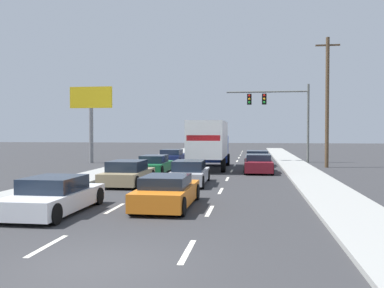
% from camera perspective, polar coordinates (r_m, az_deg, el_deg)
% --- Properties ---
extents(ground_plane, '(140.00, 140.00, 0.00)m').
position_cam_1_polar(ground_plane, '(33.41, 2.76, -3.03)').
color(ground_plane, '#333335').
extents(sidewalk_right, '(2.40, 80.00, 0.14)m').
position_cam_1_polar(sidewalk_right, '(28.46, 14.84, -3.76)').
color(sidewalk_right, '#9E9E99').
rests_on(sidewalk_right, ground_plane).
extents(sidewalk_left, '(2.40, 80.00, 0.14)m').
position_cam_1_polar(sidewalk_left, '(29.87, -10.61, -3.48)').
color(sidewalk_left, '#9E9E99').
rests_on(sidewalk_left, ground_plane).
extents(lane_markings, '(3.54, 57.00, 0.01)m').
position_cam_1_polar(lane_markings, '(32.24, 2.56, -3.20)').
color(lane_markings, silver).
rests_on(lane_markings, ground_plane).
extents(car_navy, '(1.92, 4.19, 1.25)m').
position_cam_1_polar(car_navy, '(35.80, -2.69, -1.79)').
color(car_navy, '#141E4C').
rests_on(car_navy, ground_plane).
extents(car_green, '(1.86, 4.61, 1.19)m').
position_cam_1_polar(car_green, '(27.96, -5.08, -2.82)').
color(car_green, '#196B38').
rests_on(car_green, ground_plane).
extents(car_tan, '(1.97, 4.35, 1.26)m').
position_cam_1_polar(car_tan, '(22.05, -8.65, -3.97)').
color(car_tan, tan).
rests_on(car_tan, ground_plane).
extents(car_white, '(1.98, 4.63, 1.22)m').
position_cam_1_polar(car_white, '(15.10, -18.06, -6.71)').
color(car_white, white).
rests_on(car_white, ground_plane).
extents(box_truck, '(2.64, 8.61, 3.47)m').
position_cam_1_polar(box_truck, '(30.90, 2.37, 0.29)').
color(box_truck, white).
rests_on(box_truck, ground_plane).
extents(car_silver, '(1.91, 4.52, 1.25)m').
position_cam_1_polar(car_silver, '(22.05, -0.34, -3.97)').
color(car_silver, '#B7BABF').
rests_on(car_silver, ground_plane).
extents(car_orange, '(1.88, 4.44, 1.16)m').
position_cam_1_polar(car_orange, '(15.48, -3.37, -6.48)').
color(car_orange, orange).
rests_on(car_orange, ground_plane).
extents(car_gray, '(2.01, 4.45, 1.20)m').
position_cam_1_polar(car_gray, '(34.72, 8.79, -1.94)').
color(car_gray, slate).
rests_on(car_gray, ground_plane).
extents(car_maroon, '(1.93, 4.47, 1.23)m').
position_cam_1_polar(car_maroon, '(28.72, 8.91, -2.68)').
color(car_maroon, maroon).
rests_on(car_maroon, ground_plane).
extents(traffic_signal_mast, '(7.31, 0.69, 6.95)m').
position_cam_1_polar(traffic_signal_mast, '(38.61, 11.01, 5.11)').
color(traffic_signal_mast, '#595B56').
rests_on(traffic_signal_mast, ground_plane).
extents(utility_pole_mid, '(1.80, 0.28, 9.90)m').
position_cam_1_polar(utility_pole_mid, '(33.98, 17.74, 5.56)').
color(utility_pole_mid, brown).
rests_on(utility_pole_mid, ground_plane).
extents(roadside_billboard, '(3.80, 0.36, 6.66)m').
position_cam_1_polar(roadside_billboard, '(38.14, -13.44, 4.59)').
color(roadside_billboard, slate).
rests_on(roadside_billboard, ground_plane).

